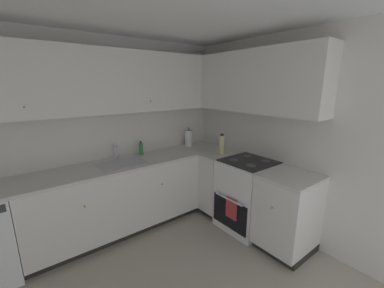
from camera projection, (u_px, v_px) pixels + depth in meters
The scene contains 14 objects.
wall_back at pixel (71, 139), 2.85m from camera, with size 4.22×0.05×2.44m, color silver.
wall_right at pixel (292, 140), 2.83m from camera, with size 0.05×3.31×2.44m, color silver.
lower_cabinets_back at pixel (118, 199), 3.03m from camera, with size 2.11×0.62×0.87m.
countertop_back at pixel (115, 166), 2.92m from camera, with size 3.32×0.60×0.04m, color beige.
lower_cabinets_right at pixel (258, 201), 2.97m from camera, with size 0.62×1.48×0.87m.
countertop_right at pixel (261, 167), 2.86m from camera, with size 0.60×1.48×0.03m.
oven_range at pixel (247, 194), 3.12m from camera, with size 0.68×0.62×1.06m.
upper_cabinets_back at pixel (90, 82), 2.69m from camera, with size 3.00×0.34×0.74m.
upper_cabinets_right at pixel (246, 82), 3.02m from camera, with size 0.32×2.03×0.74m.
sink at pixel (122, 167), 2.94m from camera, with size 0.56×0.40×0.10m.
faucet at pixel (116, 150), 3.07m from camera, with size 0.07×0.16×0.21m.
soap_bottle at pixel (141, 149), 3.29m from camera, with size 0.06×0.06×0.20m.
paper_towel_roll at pixel (189, 138), 3.74m from camera, with size 0.11×0.11×0.31m.
oil_bottle at pixel (222, 144), 3.34m from camera, with size 0.08×0.08×0.28m.
Camera 1 is at (-0.55, -1.46, 1.85)m, focal length 22.33 mm.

